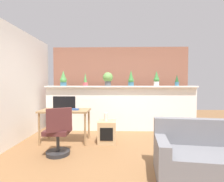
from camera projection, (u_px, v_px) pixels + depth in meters
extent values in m
plane|color=brown|center=(123.00, 162.00, 2.95)|extent=(12.00, 12.00, 0.00)
cube|color=white|center=(120.00, 109.00, 4.92)|extent=(4.26, 0.16, 1.25)
cube|color=white|center=(120.00, 87.00, 4.86)|extent=(4.26, 0.28, 0.04)
cube|color=#935B47|center=(120.00, 87.00, 5.50)|extent=(4.26, 0.10, 2.50)
cube|color=white|center=(1.00, 86.00, 3.36)|extent=(0.12, 4.40, 2.60)
cylinder|color=#386B84|center=(63.00, 84.00, 4.89)|extent=(0.18, 0.18, 0.10)
sphere|color=#4C9347|center=(63.00, 80.00, 4.89)|extent=(0.19, 0.19, 0.19)
cone|color=#4C9347|center=(63.00, 75.00, 4.88)|extent=(0.16, 0.16, 0.24)
cylinder|color=#B7474C|center=(85.00, 84.00, 4.90)|extent=(0.13, 0.13, 0.10)
cone|color=#4C9347|center=(85.00, 78.00, 4.89)|extent=(0.10, 0.10, 0.27)
cylinder|color=#4C4C51|center=(108.00, 83.00, 4.87)|extent=(0.17, 0.17, 0.13)
sphere|color=#669E4C|center=(108.00, 77.00, 4.87)|extent=(0.29, 0.29, 0.29)
cylinder|color=#386B84|center=(131.00, 84.00, 4.82)|extent=(0.16, 0.16, 0.10)
sphere|color=#3D843D|center=(131.00, 81.00, 4.82)|extent=(0.16, 0.16, 0.16)
cone|color=#3D843D|center=(131.00, 75.00, 4.81)|extent=(0.13, 0.13, 0.26)
cylinder|color=silver|center=(156.00, 84.00, 4.83)|extent=(0.15, 0.15, 0.12)
sphere|color=#3D843D|center=(156.00, 80.00, 4.83)|extent=(0.16, 0.16, 0.16)
cone|color=#3D843D|center=(156.00, 75.00, 4.82)|extent=(0.14, 0.14, 0.22)
cylinder|color=#386B84|center=(177.00, 84.00, 4.82)|extent=(0.11, 0.11, 0.11)
cone|color=#235B2D|center=(177.00, 78.00, 4.81)|extent=(0.10, 0.10, 0.21)
cylinder|color=#99754C|center=(39.00, 129.00, 3.71)|extent=(0.04, 0.04, 0.71)
cylinder|color=#99754C|center=(85.00, 130.00, 3.68)|extent=(0.04, 0.04, 0.71)
cylinder|color=#99754C|center=(48.00, 124.00, 4.21)|extent=(0.04, 0.04, 0.71)
cylinder|color=#99754C|center=(89.00, 124.00, 4.18)|extent=(0.04, 0.04, 0.71)
cube|color=#99754C|center=(65.00, 111.00, 3.93)|extent=(1.10, 0.60, 0.04)
cube|color=black|center=(64.00, 103.00, 4.00)|extent=(0.52, 0.04, 0.30)
cylinder|color=#262628|center=(58.00, 153.00, 3.25)|extent=(0.44, 0.44, 0.07)
cylinder|color=#333333|center=(58.00, 142.00, 3.24)|extent=(0.06, 0.06, 0.34)
cube|color=#4C2323|center=(58.00, 131.00, 3.23)|extent=(0.44, 0.44, 0.08)
cube|color=#4C2323|center=(59.00, 120.00, 3.05)|extent=(0.42, 0.27, 0.42)
cube|color=tan|center=(107.00, 132.00, 3.90)|extent=(0.40, 0.40, 0.50)
cube|color=black|center=(106.00, 134.00, 3.71)|extent=(0.28, 0.04, 0.28)
cylinder|color=silver|center=(106.00, 117.00, 3.89)|extent=(0.09, 0.09, 0.18)
cube|color=#2D4C8C|center=(75.00, 109.00, 3.86)|extent=(0.15, 0.11, 0.04)
cube|color=slate|center=(213.00, 166.00, 2.37)|extent=(1.64, 0.95, 0.40)
cube|color=slate|center=(206.00, 132.00, 2.65)|extent=(1.57, 0.36, 0.40)
cube|color=slate|center=(162.00, 144.00, 2.47)|extent=(0.26, 0.77, 0.16)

